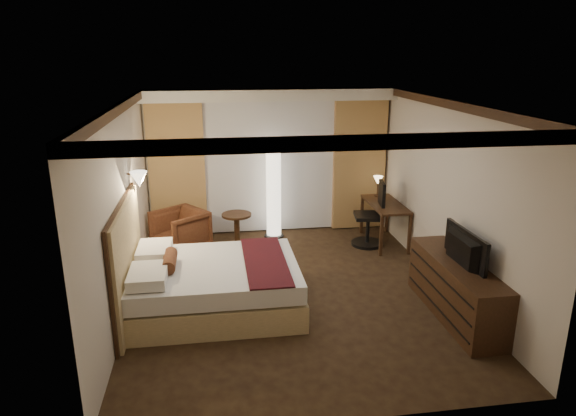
{
  "coord_description": "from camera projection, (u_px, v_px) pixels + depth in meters",
  "views": [
    {
      "loc": [
        -1.06,
        -6.66,
        3.35
      ],
      "look_at": [
        0.0,
        0.4,
        1.15
      ],
      "focal_mm": 32.0,
      "sensor_mm": 36.0,
      "label": 1
    }
  ],
  "objects": [
    {
      "name": "bed",
      "position": [
        216.0,
        286.0,
        6.88
      ],
      "size": [
        2.22,
        1.73,
        0.65
      ],
      "primitive_type": null,
      "color": "white",
      "rests_on": "floor"
    },
    {
      "name": "dresser",
      "position": [
        456.0,
        289.0,
        6.66
      ],
      "size": [
        0.5,
        1.94,
        0.75
      ],
      "primitive_type": null,
      "color": "black",
      "rests_on": "floor"
    },
    {
      "name": "ceiling",
      "position": [
        293.0,
        103.0,
        6.63
      ],
      "size": [
        4.5,
        5.5,
        0.01
      ],
      "primitive_type": "cube",
      "color": "white",
      "rests_on": "back_wall"
    },
    {
      "name": "soffit",
      "position": [
        270.0,
        95.0,
        9.02
      ],
      "size": [
        4.5,
        0.5,
        0.2
      ],
      "primitive_type": "cube",
      "color": "white",
      "rests_on": "ceiling"
    },
    {
      "name": "desk_lamp",
      "position": [
        378.0,
        187.0,
        9.5
      ],
      "size": [
        0.18,
        0.18,
        0.34
      ],
      "primitive_type": null,
      "color": "#FFD899",
      "rests_on": "desk"
    },
    {
      "name": "crown_molding",
      "position": [
        293.0,
        107.0,
        6.65
      ],
      "size": [
        4.5,
        5.5,
        0.12
      ],
      "primitive_type": null,
      "color": "black",
      "rests_on": "ceiling"
    },
    {
      "name": "television",
      "position": [
        459.0,
        241.0,
        6.46
      ],
      "size": [
        0.6,
        1.03,
        0.13
      ],
      "primitive_type": "imported",
      "rotation": [
        0.0,
        0.0,
        1.59
      ],
      "color": "black",
      "rests_on": "dresser"
    },
    {
      "name": "office_chair",
      "position": [
        368.0,
        214.0,
        9.05
      ],
      "size": [
        0.64,
        0.64,
        1.17
      ],
      "primitive_type": null,
      "rotation": [
        0.0,
        0.0,
        -0.15
      ],
      "color": "black",
      "rests_on": "floor"
    },
    {
      "name": "side_table",
      "position": [
        237.0,
        229.0,
        9.15
      ],
      "size": [
        0.53,
        0.53,
        0.58
      ],
      "primitive_type": null,
      "color": "black",
      "rests_on": "floor"
    },
    {
      "name": "left_wall",
      "position": [
        123.0,
        210.0,
        6.71
      ],
      "size": [
        0.02,
        5.5,
        2.7
      ],
      "primitive_type": "cube",
      "color": "beige",
      "rests_on": "floor"
    },
    {
      "name": "floor",
      "position": [
        292.0,
        292.0,
        7.42
      ],
      "size": [
        4.5,
        5.5,
        0.01
      ],
      "primitive_type": "cube",
      "color": "black",
      "rests_on": "ground"
    },
    {
      "name": "floor_lamp",
      "position": [
        274.0,
        193.0,
        9.4
      ],
      "size": [
        0.36,
        0.36,
        1.7
      ],
      "primitive_type": null,
      "color": "white",
      "rests_on": "floor"
    },
    {
      "name": "back_wall",
      "position": [
        269.0,
        161.0,
        9.63
      ],
      "size": [
        4.5,
        0.02,
        2.7
      ],
      "primitive_type": "cube",
      "color": "beige",
      "rests_on": "floor"
    },
    {
      "name": "desk",
      "position": [
        384.0,
        223.0,
        9.21
      ],
      "size": [
        0.55,
        1.25,
        0.75
      ],
      "primitive_type": null,
      "color": "black",
      "rests_on": "floor"
    },
    {
      "name": "wall_sconce",
      "position": [
        139.0,
        179.0,
        7.18
      ],
      "size": [
        0.24,
        0.24,
        0.24
      ],
      "primitive_type": null,
      "color": "white",
      "rests_on": "left_wall"
    },
    {
      "name": "headboard",
      "position": [
        127.0,
        261.0,
        6.6
      ],
      "size": [
        0.12,
        2.03,
        1.5
      ],
      "primitive_type": null,
      "color": "tan",
      "rests_on": "floor"
    },
    {
      "name": "armchair",
      "position": [
        180.0,
        229.0,
        8.83
      ],
      "size": [
        1.06,
        1.07,
        0.81
      ],
      "primitive_type": "imported",
      "rotation": [
        0.0,
        0.0,
        -0.93
      ],
      "color": "#492216",
      "rests_on": "floor"
    },
    {
      "name": "curtain_left_drape",
      "position": [
        177.0,
        171.0,
        9.28
      ],
      "size": [
        1.0,
        0.14,
        2.45
      ],
      "primitive_type": "cube",
      "color": "tan",
      "rests_on": "back_wall"
    },
    {
      "name": "right_wall",
      "position": [
        447.0,
        196.0,
        7.35
      ],
      "size": [
        0.02,
        5.5,
        2.7
      ],
      "primitive_type": "cube",
      "color": "beige",
      "rests_on": "floor"
    },
    {
      "name": "curtain_right_drape",
      "position": [
        359.0,
        165.0,
        9.76
      ],
      "size": [
        1.0,
        0.14,
        2.45
      ],
      "primitive_type": "cube",
      "color": "tan",
      "rests_on": "back_wall"
    },
    {
      "name": "curtain_sheer",
      "position": [
        270.0,
        168.0,
        9.58
      ],
      "size": [
        2.48,
        0.04,
        2.45
      ],
      "primitive_type": "cube",
      "color": "silver",
      "rests_on": "back_wall"
    }
  ]
}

